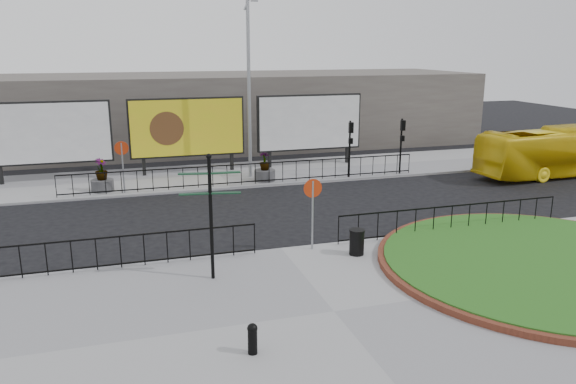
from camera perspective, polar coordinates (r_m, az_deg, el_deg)
name	(u,v)px	position (r m, az deg, el deg)	size (l,w,h in m)	color
ground	(281,251)	(19.48, -0.72, -6.03)	(90.00, 90.00, 0.00)	black
pavement_near	(334,313)	(15.12, 4.69, -12.19)	(30.00, 10.00, 0.12)	gray
pavement_far	(219,176)	(30.71, -6.98, 1.67)	(44.00, 6.00, 0.12)	gray
brick_edge	(544,263)	(19.62, 24.54, -6.61)	(10.40, 10.40, 0.18)	brown
grass_lawn	(544,263)	(19.61, 24.55, -6.56)	(10.00, 10.00, 0.22)	#275115
railing_near_left	(96,254)	(18.32, -18.89, -5.98)	(10.00, 0.10, 1.10)	black
railing_near_right	(452,219)	(21.65, 16.28, -2.64)	(9.00, 0.10, 1.10)	black
railing_far	(248,174)	(28.19, -4.05, 1.85)	(18.00, 0.10, 1.10)	black
speed_sign_far	(122,156)	(27.37, -16.51, 3.57)	(0.64, 0.07, 2.47)	gray
speed_sign_near	(313,198)	(18.83, 2.52, -0.65)	(0.64, 0.07, 2.47)	gray
billboard_left	(48,133)	(30.98, -23.20, 5.50)	(6.20, 0.31, 4.10)	black
billboard_mid	(187,128)	(30.99, -10.19, 6.45)	(6.20, 0.31, 4.10)	black
billboard_right	(310,123)	(32.55, 2.21, 7.04)	(6.20, 0.31, 4.10)	black
lamp_post	(249,87)	(29.34, -3.98, 10.57)	(0.74, 0.18, 9.23)	gray
signal_pole_a	(350,140)	(29.63, 6.34, 5.24)	(0.22, 0.26, 3.00)	black
signal_pole_b	(402,138)	(30.92, 11.49, 5.43)	(0.22, 0.26, 3.00)	black
building_backdrop	(193,111)	(40.08, -9.63, 8.13)	(40.00, 10.00, 5.00)	#5E5952
fingerpost_sign	(211,205)	(16.41, -7.88, -1.28)	(1.78, 0.54, 3.80)	black
bollard	(252,337)	(13.04, -3.63, -14.51)	(0.24, 0.24, 0.74)	black
litter_bin	(357,242)	(18.85, 7.00, -5.06)	(0.52, 0.52, 0.87)	black
bus	(557,152)	(33.76, 25.68, 3.69)	(2.22, 9.50, 2.65)	yellow
planter_a	(102,180)	(28.29, -18.37, 1.20)	(1.06, 1.06, 1.58)	#4C4C4F
planter_b	(265,171)	(28.98, -2.38, 2.13)	(1.08, 1.08, 1.51)	#4C4C4F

